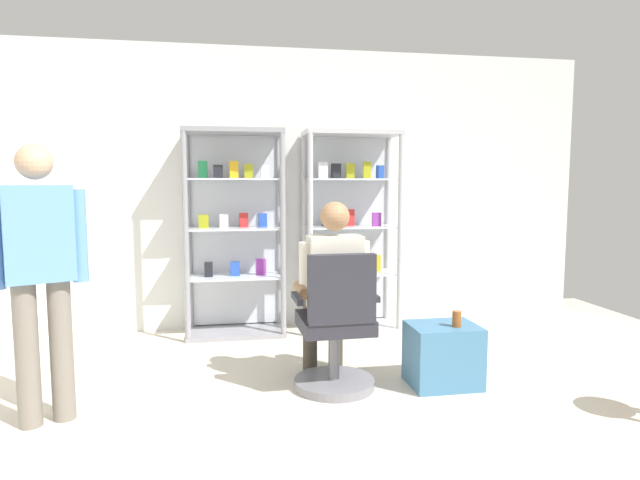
{
  "coord_description": "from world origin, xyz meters",
  "views": [
    {
      "loc": [
        -0.61,
        -2.25,
        1.4
      ],
      "look_at": [
        0.05,
        1.55,
        1.0
      ],
      "focal_mm": 29.93,
      "sensor_mm": 36.0,
      "label": 1
    }
  ],
  "objects_px": {
    "seated_shopkeeper": "(331,283)",
    "standing_customer": "(40,267)",
    "display_cabinet_left": "(235,231)",
    "tea_glass": "(457,319)",
    "display_cabinet_right": "(350,230)",
    "office_chair": "(336,334)",
    "storage_crate": "(443,355)"
  },
  "relations": [
    {
      "from": "standing_customer",
      "to": "seated_shopkeeper",
      "type": "bearing_deg",
      "value": 11.22
    },
    {
      "from": "standing_customer",
      "to": "display_cabinet_left",
      "type": "bearing_deg",
      "value": 57.22
    },
    {
      "from": "office_chair",
      "to": "standing_customer",
      "type": "height_order",
      "value": "standing_customer"
    },
    {
      "from": "display_cabinet_left",
      "to": "seated_shopkeeper",
      "type": "height_order",
      "value": "display_cabinet_left"
    },
    {
      "from": "display_cabinet_left",
      "to": "storage_crate",
      "type": "height_order",
      "value": "display_cabinet_left"
    },
    {
      "from": "tea_glass",
      "to": "standing_customer",
      "type": "xyz_separation_m",
      "value": [
        -2.61,
        -0.1,
        0.45
      ]
    },
    {
      "from": "display_cabinet_left",
      "to": "standing_customer",
      "type": "height_order",
      "value": "display_cabinet_left"
    },
    {
      "from": "storage_crate",
      "to": "tea_glass",
      "type": "relative_size",
      "value": 4.32
    },
    {
      "from": "office_chair",
      "to": "standing_customer",
      "type": "distance_m",
      "value": 1.87
    },
    {
      "from": "display_cabinet_left",
      "to": "display_cabinet_right",
      "type": "relative_size",
      "value": 1.0
    },
    {
      "from": "office_chair",
      "to": "standing_customer",
      "type": "relative_size",
      "value": 0.59
    },
    {
      "from": "storage_crate",
      "to": "standing_customer",
      "type": "distance_m",
      "value": 2.64
    },
    {
      "from": "storage_crate",
      "to": "tea_glass",
      "type": "height_order",
      "value": "tea_glass"
    },
    {
      "from": "storage_crate",
      "to": "display_cabinet_right",
      "type": "bearing_deg",
      "value": 100.95
    },
    {
      "from": "office_chair",
      "to": "storage_crate",
      "type": "height_order",
      "value": "office_chair"
    },
    {
      "from": "display_cabinet_left",
      "to": "storage_crate",
      "type": "bearing_deg",
      "value": -48.55
    },
    {
      "from": "seated_shopkeeper",
      "to": "standing_customer",
      "type": "xyz_separation_m",
      "value": [
        -1.78,
        -0.35,
        0.22
      ]
    },
    {
      "from": "display_cabinet_right",
      "to": "seated_shopkeeper",
      "type": "relative_size",
      "value": 1.47
    },
    {
      "from": "seated_shopkeeper",
      "to": "standing_customer",
      "type": "relative_size",
      "value": 0.79
    },
    {
      "from": "tea_glass",
      "to": "seated_shopkeeper",
      "type": "bearing_deg",
      "value": 163.25
    },
    {
      "from": "display_cabinet_left",
      "to": "storage_crate",
      "type": "distance_m",
      "value": 2.25
    },
    {
      "from": "display_cabinet_right",
      "to": "tea_glass",
      "type": "xyz_separation_m",
      "value": [
        0.38,
        -1.65,
        -0.48
      ]
    },
    {
      "from": "seated_shopkeeper",
      "to": "standing_customer",
      "type": "bearing_deg",
      "value": -168.78
    },
    {
      "from": "display_cabinet_right",
      "to": "seated_shopkeeper",
      "type": "distance_m",
      "value": 1.5
    },
    {
      "from": "seated_shopkeeper",
      "to": "tea_glass",
      "type": "distance_m",
      "value": 0.9
    },
    {
      "from": "storage_crate",
      "to": "tea_glass",
      "type": "bearing_deg",
      "value": -42.07
    },
    {
      "from": "office_chair",
      "to": "standing_customer",
      "type": "xyz_separation_m",
      "value": [
        -1.78,
        -0.19,
        0.54
      ]
    },
    {
      "from": "storage_crate",
      "to": "standing_customer",
      "type": "height_order",
      "value": "standing_customer"
    },
    {
      "from": "display_cabinet_right",
      "to": "storage_crate",
      "type": "xyz_separation_m",
      "value": [
        0.31,
        -1.59,
        -0.75
      ]
    },
    {
      "from": "display_cabinet_left",
      "to": "storage_crate",
      "type": "xyz_separation_m",
      "value": [
        1.41,
        -1.59,
        -0.75
      ]
    },
    {
      "from": "seated_shopkeeper",
      "to": "office_chair",
      "type": "bearing_deg",
      "value": -88.61
    },
    {
      "from": "display_cabinet_left",
      "to": "standing_customer",
      "type": "relative_size",
      "value": 1.17
    }
  ]
}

